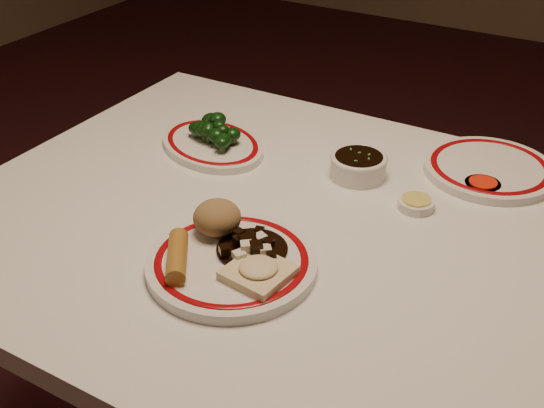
{
  "coord_description": "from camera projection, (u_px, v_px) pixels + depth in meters",
  "views": [
    {
      "loc": [
        0.42,
        -0.83,
        1.38
      ],
      "look_at": [
        -0.04,
        -0.04,
        0.8
      ],
      "focal_mm": 45.0,
      "sensor_mm": 36.0,
      "label": 1
    }
  ],
  "objects": [
    {
      "name": "fried_wonton",
      "position": [
        258.0,
        271.0,
        0.98
      ],
      "size": [
        0.1,
        0.1,
        0.02
      ],
      "color": "beige",
      "rests_on": "main_plate"
    },
    {
      "name": "stirfry_heap",
      "position": [
        251.0,
        246.0,
        1.03
      ],
      "size": [
        0.11,
        0.11,
        0.03
      ],
      "color": "black",
      "rests_on": "main_plate"
    },
    {
      "name": "sweet_sour_dish",
      "position": [
        482.0,
        186.0,
        1.21
      ],
      "size": [
        0.06,
        0.06,
        0.02
      ],
      "color": "silver",
      "rests_on": "dining_table"
    },
    {
      "name": "dining_table",
      "position": [
        305.0,
        270.0,
        1.17
      ],
      "size": [
        1.2,
        0.9,
        0.75
      ],
      "color": "white",
      "rests_on": "ground"
    },
    {
      "name": "rice_mound",
      "position": [
        217.0,
        217.0,
        1.06
      ],
      "size": [
        0.08,
        0.08,
        0.05
      ],
      "primitive_type": "ellipsoid",
      "color": "olive",
      "rests_on": "main_plate"
    },
    {
      "name": "broccoli_plate",
      "position": [
        213.0,
        144.0,
        1.35
      ],
      "size": [
        0.29,
        0.27,
        0.02
      ],
      "color": "silver",
      "rests_on": "dining_table"
    },
    {
      "name": "main_plate",
      "position": [
        232.0,
        263.0,
        1.02
      ],
      "size": [
        0.26,
        0.26,
        0.02
      ],
      "color": "silver",
      "rests_on": "dining_table"
    },
    {
      "name": "soy_bowl",
      "position": [
        358.0,
        166.0,
        1.25
      ],
      "size": [
        0.1,
        0.1,
        0.04
      ],
      "color": "silver",
      "rests_on": "dining_table"
    },
    {
      "name": "far_plate",
      "position": [
        489.0,
        168.0,
        1.27
      ],
      "size": [
        0.25,
        0.25,
        0.02
      ],
      "color": "silver",
      "rests_on": "dining_table"
    },
    {
      "name": "spring_roll",
      "position": [
        177.0,
        256.0,
        1.0
      ],
      "size": [
        0.08,
        0.11,
        0.03
      ],
      "primitive_type": "cylinder",
      "rotation": [
        1.57,
        0.0,
        0.6
      ],
      "color": "#AC782A",
      "rests_on": "main_plate"
    },
    {
      "name": "mustard_dish",
      "position": [
        416.0,
        203.0,
        1.17
      ],
      "size": [
        0.06,
        0.06,
        0.02
      ],
      "color": "silver",
      "rests_on": "dining_table"
    },
    {
      "name": "broccoli_pile",
      "position": [
        212.0,
        129.0,
        1.34
      ],
      "size": [
        0.11,
        0.1,
        0.05
      ],
      "color": "#23471C",
      "rests_on": "broccoli_plate"
    }
  ]
}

